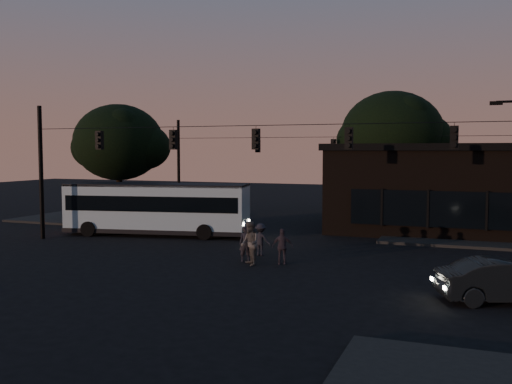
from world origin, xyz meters
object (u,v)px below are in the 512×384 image
(car, at_px, (506,281))
(pedestrian_d, at_px, (261,240))
(pedestrian_a, at_px, (246,244))
(building, at_px, (460,187))
(pedestrian_b, at_px, (250,243))
(bus, at_px, (157,206))
(pedestrian_c, at_px, (283,247))

(car, relative_size, pedestrian_d, 2.85)
(pedestrian_a, relative_size, pedestrian_d, 1.04)
(building, bearing_deg, pedestrian_d, -124.64)
(pedestrian_b, bearing_deg, car, 37.14)
(bus, bearing_deg, pedestrian_c, -40.86)
(pedestrian_a, height_order, pedestrian_d, pedestrian_a)
(pedestrian_d, bearing_deg, pedestrian_a, 91.13)
(pedestrian_a, bearing_deg, pedestrian_c, -29.31)
(car, relative_size, pedestrian_c, 2.76)
(building, xyz_separation_m, pedestrian_a, (-8.73, -13.98, -1.90))
(car, distance_m, pedestrian_a, 11.18)
(building, distance_m, bus, 18.69)
(building, relative_size, pedestrian_a, 9.57)
(pedestrian_a, distance_m, pedestrian_c, 1.79)
(pedestrian_b, bearing_deg, bus, -164.67)
(bus, height_order, car, bus)
(building, bearing_deg, pedestrian_c, -116.23)
(pedestrian_a, bearing_deg, pedestrian_d, 58.97)
(bus, bearing_deg, pedestrian_d, -36.95)
(pedestrian_a, height_order, pedestrian_c, pedestrian_a)
(pedestrian_a, xyz_separation_m, pedestrian_b, (0.50, -0.75, 0.16))
(building, height_order, bus, building)
(building, relative_size, pedestrian_b, 7.99)
(bus, height_order, pedestrian_d, bus)
(bus, relative_size, pedestrian_d, 7.22)
(pedestrian_a, bearing_deg, car, -43.76)
(bus, xyz_separation_m, pedestrian_d, (8.03, -3.94, -0.94))
(car, bearing_deg, pedestrian_d, 43.45)
(pedestrian_c, bearing_deg, pedestrian_b, 10.57)
(pedestrian_d, bearing_deg, building, -118.37)
(pedestrian_d, bearing_deg, pedestrian_c, 141.08)
(building, bearing_deg, car, -83.73)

